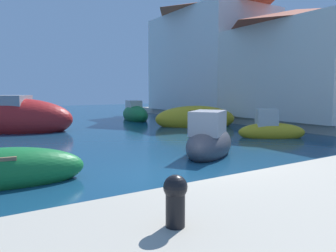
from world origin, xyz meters
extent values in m
plane|color=navy|center=(0.00, 0.00, 0.00)|extent=(80.00, 80.00, 0.00)
cube|color=#BCB29E|center=(13.00, 6.00, 0.25)|extent=(6.00, 32.00, 0.50)
ellipsoid|color=#B21E1E|center=(-2.80, 12.00, 0.63)|extent=(6.82, 5.27, 2.29)
cube|color=gray|center=(-3.25, 12.24, 1.62)|extent=(3.24, 2.90, 0.59)
ellipsoid|color=#3F3F47|center=(2.27, 1.77, 0.34)|extent=(3.39, 3.05, 1.22)
cube|color=gray|center=(2.06, 1.62, 1.10)|extent=(1.72, 1.63, 0.80)
ellipsoid|color=#197233|center=(-4.10, 1.52, 0.31)|extent=(3.91, 1.74, 1.11)
ellipsoid|color=gold|center=(6.98, 8.95, 0.44)|extent=(5.21, 3.59, 1.61)
cube|color=brown|center=(6.98, 8.95, 0.97)|extent=(1.47, 1.70, 0.08)
ellipsoid|color=#197233|center=(5.70, 14.65, 0.38)|extent=(2.30, 4.44, 1.38)
cube|color=beige|center=(5.76, 14.99, 1.11)|extent=(1.17, 1.69, 0.63)
ellipsoid|color=gold|center=(7.16, 3.30, 0.25)|extent=(3.11, 2.49, 0.89)
cube|color=beige|center=(6.95, 3.44, 0.92)|extent=(1.13, 1.05, 0.82)
cube|color=silver|center=(13.00, 6.67, 3.25)|extent=(6.51, 9.33, 5.51)
pyramid|color=#9E422D|center=(13.00, 6.67, 6.59)|extent=(6.90, 9.89, 1.17)
cube|color=white|center=(13.00, 15.09, 4.48)|extent=(6.57, 9.83, 7.95)
pyramid|color=#B25638|center=(13.00, 15.09, 9.05)|extent=(6.96, 10.41, 1.18)
cylinder|color=black|center=(-2.52, -3.46, 0.72)|extent=(0.24, 0.24, 0.45)
sphere|color=black|center=(-2.52, -3.46, 1.00)|extent=(0.30, 0.30, 0.30)
camera|label=1|loc=(-4.58, -6.64, 2.17)|focal=34.25mm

